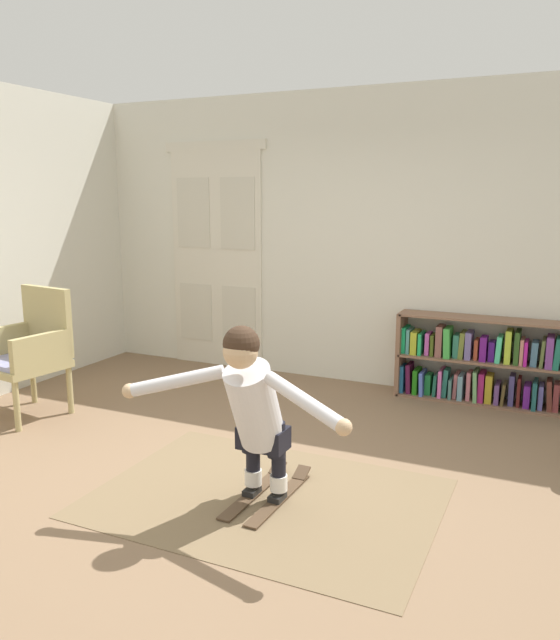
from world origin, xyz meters
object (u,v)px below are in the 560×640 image
object	(u,v)px
wicker_chair	(30,349)
person_skier	(253,403)
skis_pair	(268,493)
bookshelf	(491,365)

from	to	relation	value
wicker_chair	person_skier	size ratio (longest dim) A/B	0.76
skis_pair	person_skier	size ratio (longest dim) A/B	0.55
skis_pair	person_skier	bearing A→B (deg)	-91.31
wicker_chair	skis_pair	world-z (taller)	wicker_chair
wicker_chair	skis_pair	size ratio (longest dim) A/B	1.38
wicker_chair	person_skier	distance (m)	2.64
bookshelf	skis_pair	world-z (taller)	bookshelf
person_skier	wicker_chair	bearing A→B (deg)	164.00
bookshelf	person_skier	size ratio (longest dim) A/B	1.18
bookshelf	person_skier	world-z (taller)	person_skier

